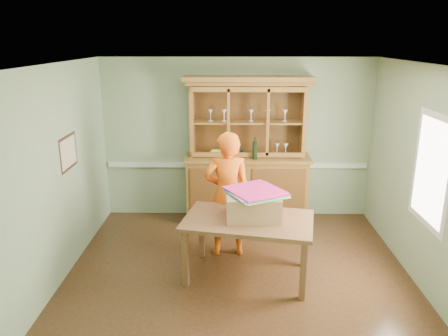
{
  "coord_description": "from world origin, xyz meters",
  "views": [
    {
      "loc": [
        -0.1,
        -5.2,
        2.98
      ],
      "look_at": [
        -0.19,
        0.4,
        1.32
      ],
      "focal_mm": 35.0,
      "sensor_mm": 36.0,
      "label": 1
    }
  ],
  "objects_px": {
    "dining_table": "(248,226)",
    "cardboard_box": "(253,206)",
    "china_hutch": "(247,173)",
    "person": "(227,194)"
  },
  "relations": [
    {
      "from": "cardboard_box",
      "to": "person",
      "type": "bearing_deg",
      "value": 119.04
    },
    {
      "from": "china_hutch",
      "to": "dining_table",
      "type": "distance_m",
      "value": 1.85
    },
    {
      "from": "dining_table",
      "to": "person",
      "type": "bearing_deg",
      "value": 124.03
    },
    {
      "from": "china_hutch",
      "to": "dining_table",
      "type": "xyz_separation_m",
      "value": [
        -0.04,
        -1.84,
        -0.14
      ]
    },
    {
      "from": "cardboard_box",
      "to": "person",
      "type": "height_order",
      "value": "person"
    },
    {
      "from": "china_hutch",
      "to": "cardboard_box",
      "type": "xyz_separation_m",
      "value": [
        0.01,
        -1.8,
        0.12
      ]
    },
    {
      "from": "china_hutch",
      "to": "person",
      "type": "distance_m",
      "value": 1.25
    },
    {
      "from": "china_hutch",
      "to": "dining_table",
      "type": "relative_size",
      "value": 1.37
    },
    {
      "from": "dining_table",
      "to": "china_hutch",
      "type": "bearing_deg",
      "value": 99.62
    },
    {
      "from": "dining_table",
      "to": "cardboard_box",
      "type": "relative_size",
      "value": 2.63
    }
  ]
}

